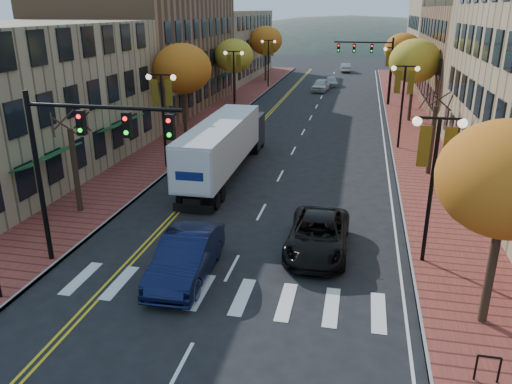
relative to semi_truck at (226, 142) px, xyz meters
The scene contains 29 objects.
ground 16.14m from the semi_truck, 77.81° to the right, with size 200.00×200.00×0.00m, color black.
sidewalk_left 17.88m from the semi_truck, 108.44° to the left, with size 4.00×85.00×0.15m, color brown.
sidewalk_right 21.01m from the semi_truck, 53.71° to the left, with size 4.00×85.00×0.15m, color brown.
building_left_mid 24.73m from the semi_truck, 123.79° to the left, with size 12.00×24.00×11.00m, color brown.
building_left_far 47.43m from the semi_truck, 106.72° to the left, with size 12.00×26.00×9.50m, color #9E8966.
building_right_mid 34.38m from the semi_truck, 50.31° to the left, with size 15.00×24.00×10.00m, color brown.
building_right_far 53.19m from the semi_truck, 65.66° to the left, with size 15.00×20.00×11.00m, color #9E8966.
tree_left_a 9.49m from the semi_truck, 126.34° to the right, with size 0.28×0.28×4.20m.
tree_left_b 10.62m from the semi_truck, 123.93° to the left, with size 4.48×4.48×7.21m.
tree_left_c 25.17m from the semi_truck, 103.00° to the left, with size 4.16×4.16×6.69m.
tree_left_d 42.87m from the semi_truck, 97.56° to the left, with size 4.61×4.61×7.42m.
tree_right_a 18.66m from the semi_truck, 47.78° to the right, with size 4.16×4.16×6.69m.
tree_right_b 12.60m from the semi_truck, 10.78° to the left, with size 0.28×0.28×4.20m.
tree_right_c 22.40m from the semi_truck, 56.01° to the left, with size 4.48×4.48×7.21m.
tree_right_d 36.66m from the semi_truck, 70.19° to the left, with size 4.35×4.35×7.00m.
lamp_left_b 4.69m from the semi_truck, behind, with size 1.96×0.36×6.05m.
lamp_left_c 18.94m from the semi_truck, 102.65° to the left, with size 1.96×0.36×6.05m.
lamp_left_d 36.66m from the semi_truck, 96.47° to the left, with size 1.96×0.36×6.05m.
lamp_right_a 14.70m from the semi_truck, 41.55° to the right, with size 1.96×0.36×6.05m.
lamp_right_b 13.90m from the semi_truck, 37.54° to the left, with size 1.96×0.36×6.05m.
lamp_right_c 28.60m from the semi_truck, 67.57° to the left, with size 1.96×0.36×6.05m.
traffic_mast_near 13.13m from the semi_truck, 99.42° to the right, with size 6.10×0.35×7.00m.
traffic_mast_far 27.95m from the semi_truck, 71.43° to the left, with size 6.10×0.34×7.00m.
semi_truck is the anchor object (origin of this frame).
navy_sedan 12.87m from the semi_truck, 81.74° to the right, with size 1.82×5.23×1.72m, color black.
black_suv 11.60m from the semi_truck, 55.13° to the right, with size 2.51×5.45×1.52m, color black.
car_far_white 34.99m from the semi_truck, 85.28° to the left, with size 1.81×4.49×1.53m, color silver.
car_far_silver 40.00m from the semi_truck, 84.43° to the left, with size 1.65×4.07×1.18m, color #929298.
car_far_oncoming 56.36m from the semi_truck, 84.81° to the left, with size 1.53×4.38×1.44m, color #A8A8AF.
Camera 1 is at (4.60, -13.16, 9.79)m, focal length 35.00 mm.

